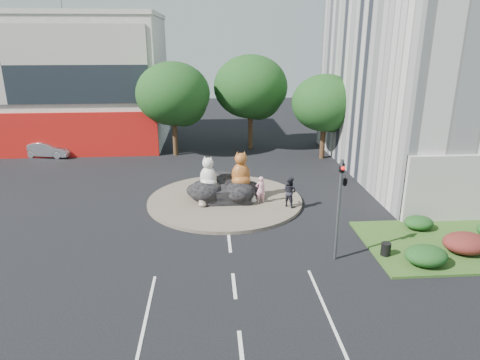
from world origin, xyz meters
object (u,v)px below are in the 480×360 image
at_px(cat_tabby, 241,169).
at_px(kitten_white, 253,196).
at_px(litter_bin, 386,249).
at_px(parked_car, 48,149).
at_px(cat_white, 208,172).
at_px(kitten_calico, 203,199).
at_px(pedestrian_dark, 290,192).
at_px(pedestrian_pink, 261,190).

xyz_separation_m(cat_tabby, kitten_white, (0.72, -0.71, -1.65)).
distance_m(kitten_white, litter_bin, 9.25).
distance_m(parked_car, litter_bin, 30.53).
xyz_separation_m(cat_white, kitten_calico, (-0.39, -0.98, -1.45)).
xyz_separation_m(cat_tabby, parked_car, (-16.41, 12.25, -1.54)).
height_order(kitten_calico, parked_car, parked_car).
distance_m(kitten_white, pedestrian_dark, 2.40).
bearing_deg(kitten_calico, kitten_white, 8.90).
xyz_separation_m(pedestrian_dark, parked_car, (-19.31, 13.78, -0.46)).
height_order(cat_white, pedestrian_dark, cat_white).
xyz_separation_m(cat_white, kitten_white, (2.81, -0.52, -1.53)).
bearing_deg(kitten_white, parked_car, 110.78).
xyz_separation_m(kitten_white, litter_bin, (5.74, -7.26, -0.15)).
relative_size(cat_tabby, pedestrian_dark, 1.20).
height_order(pedestrian_pink, parked_car, pedestrian_pink).
distance_m(cat_white, kitten_white, 3.24).
bearing_deg(kitten_white, pedestrian_pink, -44.17).
bearing_deg(parked_car, kitten_calico, -122.78).
height_order(cat_tabby, kitten_calico, cat_tabby).
relative_size(parked_car, litter_bin, 6.65).
relative_size(kitten_calico, kitten_white, 1.22).
height_order(pedestrian_pink, pedestrian_dark, pedestrian_dark).
xyz_separation_m(kitten_calico, pedestrian_dark, (5.37, -0.36, 0.48)).
bearing_deg(litter_bin, cat_tabby, 129.04).
bearing_deg(cat_white, kitten_calico, -90.40).
height_order(pedestrian_dark, litter_bin, pedestrian_dark).
relative_size(kitten_calico, parked_car, 0.22).
bearing_deg(cat_white, pedestrian_pink, 10.31).
height_order(cat_white, parked_car, cat_white).
bearing_deg(litter_bin, cat_white, 137.69).
distance_m(cat_white, kitten_calico, 1.79).
height_order(kitten_calico, litter_bin, kitten_calico).
height_order(kitten_white, parked_car, parked_car).
relative_size(pedestrian_pink, parked_car, 0.41).
xyz_separation_m(cat_white, pedestrian_dark, (4.99, -1.34, -0.97)).
bearing_deg(pedestrian_dark, parked_car, 8.68).
height_order(cat_white, kitten_calico, cat_white).
bearing_deg(kitten_white, litter_bin, -83.76).
bearing_deg(cat_white, pedestrian_dark, 6.06).
relative_size(cat_white, parked_car, 0.48).
xyz_separation_m(kitten_calico, kitten_white, (3.19, 0.46, -0.09)).
relative_size(kitten_white, pedestrian_pink, 0.45).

